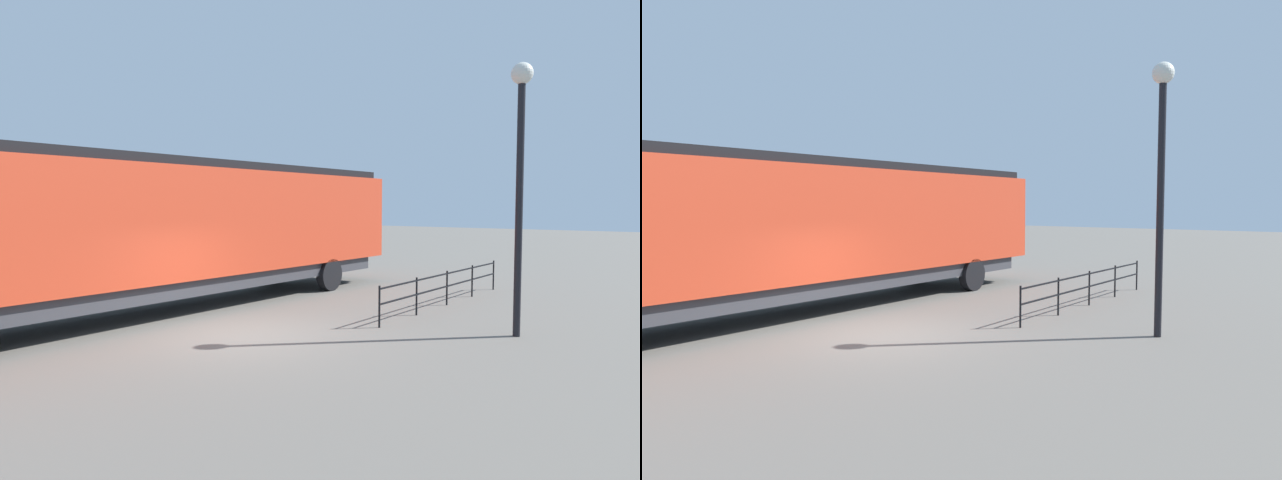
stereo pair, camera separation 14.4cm
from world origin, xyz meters
TOP-DOWN VIEW (x-y plane):
  - ground_plane at (0.00, 0.00)m, footprint 120.00×120.00m
  - locomotive at (-3.75, 1.29)m, footprint 3.14×17.76m
  - lamp_post at (4.96, 3.66)m, footprint 0.47×0.47m
  - platform_fence at (2.07, 6.33)m, footprint 0.05×7.62m

SIDE VIEW (x-z plane):
  - ground_plane at x=0.00m, z-range 0.00..0.00m
  - platform_fence at x=2.07m, z-range 0.16..1.17m
  - locomotive at x=-3.75m, z-range 0.26..4.43m
  - lamp_post at x=4.96m, z-range 1.07..7.09m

